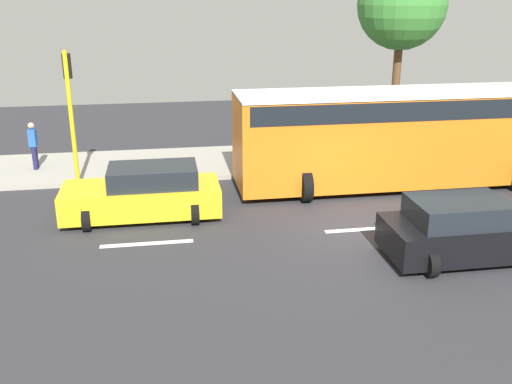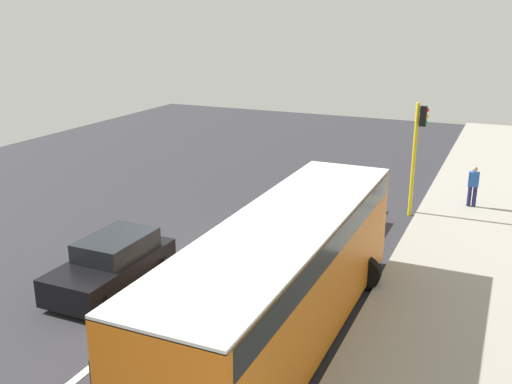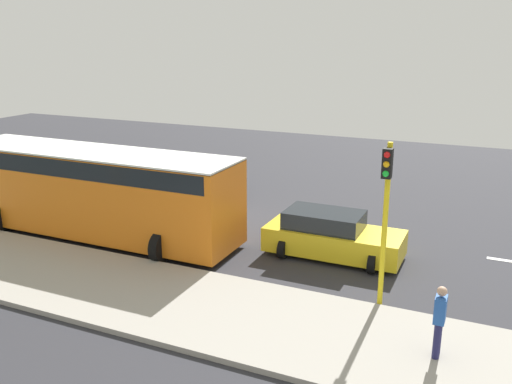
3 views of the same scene
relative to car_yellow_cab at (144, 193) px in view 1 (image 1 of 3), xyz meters
name	(u,v)px [view 1 (image 1 of 3)]	position (x,y,z in m)	size (l,w,h in m)	color
ground_plane	(367,231)	(-1.96, -6.06, -0.76)	(40.00, 60.00, 0.10)	#2D2D33
sidewalk	(306,158)	(5.04, -6.06, -0.64)	(4.00, 60.00, 0.15)	#9E998E
lane_stripe_mid	(367,229)	(-1.96, -6.06, -0.71)	(0.20, 2.40, 0.01)	white
lane_stripe_south	(147,244)	(-1.96, -0.06, -0.71)	(0.20, 2.40, 0.01)	white
car_yellow_cab	(144,193)	(0.00, 0.00, 0.00)	(2.24, 4.47, 1.52)	yellow
car_black	(466,231)	(-4.02, -7.80, 0.00)	(2.28, 4.09, 1.52)	black
city_bus	(403,131)	(1.60, -8.42, 1.13)	(3.20, 11.00, 3.16)	orange
pedestrian_near_signal	(33,144)	(4.96, 3.94, 0.35)	(0.40, 0.24, 1.69)	#1E1E4C
traffic_light_corner	(70,101)	(2.88, 2.22, 2.22)	(0.49, 0.24, 4.50)	yellow
street_tree_north	(402,5)	(8.57, -10.97, 4.88)	(3.80, 3.80, 7.53)	brown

